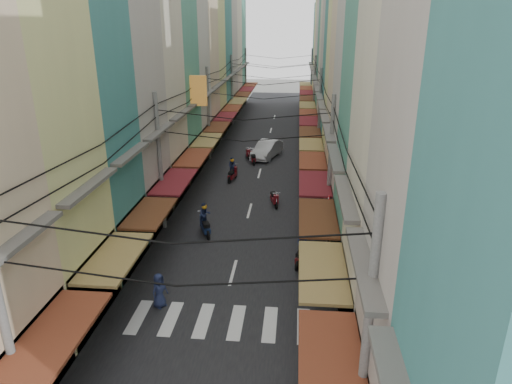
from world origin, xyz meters
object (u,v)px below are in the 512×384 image
Objects in this scene: white_car at (267,157)px; traffic_sign at (328,210)px; market_umbrella at (379,229)px; bicycle at (347,255)px.

traffic_sign is (4.50, -17.95, 2.37)m from white_car.
market_umbrella is at bearing -54.39° from white_car.
traffic_sign reaches higher than white_car.
market_umbrella reaches higher than white_car.
traffic_sign is (-2.40, 1.79, 0.16)m from market_umbrella.
bicycle is at bearing -56.74° from white_car.
traffic_sign is at bearing 143.30° from market_umbrella.
traffic_sign is (-1.11, 0.49, 2.37)m from bicycle.
traffic_sign is at bearing -59.59° from white_car.
white_car is 18.65m from traffic_sign.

